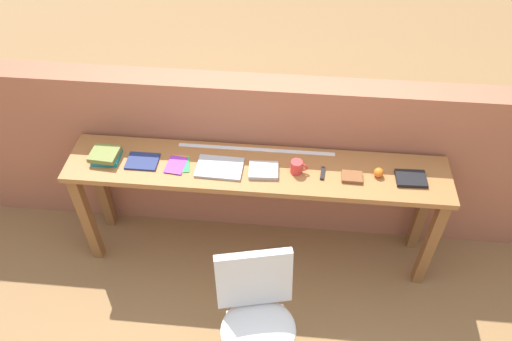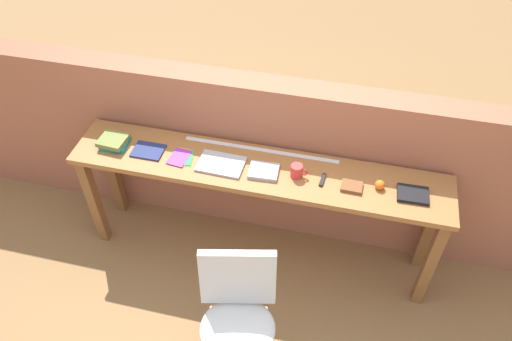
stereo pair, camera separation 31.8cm
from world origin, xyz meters
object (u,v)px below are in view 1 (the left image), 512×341
Objects in this scene: pamphlet_pile_colourful at (177,165)px; book_repair_rightmost at (411,179)px; chair_white_moulded at (257,312)px; book_open_centre at (220,168)px; sports_ball_small at (379,172)px; magazine_cycling at (143,161)px; multitool_folded at (323,173)px; mug at (297,167)px; leather_journal_brown at (352,177)px; book_stack_leftmost at (106,155)px.

book_repair_rightmost is at bearing 0.11° from pamphlet_pile_colourful.
book_open_centre reaches higher than chair_white_moulded.
sports_ball_small is at bearing 3.39° from book_open_centre.
book_repair_rightmost is at bearing 42.05° from chair_white_moulded.
multitool_folded reaches higher than magazine_cycling.
pamphlet_pile_colourful is 1.00× the size of book_repair_rightmost.
book_repair_rightmost reaches higher than magazine_cycling.
book_open_centre is 2.71× the size of mug.
sports_ball_small reaches higher than leather_journal_brown.
book_repair_rightmost is (1.98, -0.01, -0.02)m from book_stack_leftmost.
sports_ball_small reaches higher than pamphlet_pile_colourful.
mug is at bearing -0.32° from book_stack_leftmost.
mug is 0.85× the size of leather_journal_brown.
magazine_cycling is at bearing -1.73° from book_stack_leftmost.
chair_white_moulded is at bearing -66.66° from book_open_centre.
magazine_cycling is 1.09× the size of pamphlet_pile_colourful.
sports_ball_small is (0.17, 0.04, 0.02)m from leather_journal_brown.
chair_white_moulded is 1.27m from book_repair_rightmost.
pamphlet_pile_colourful is at bearing 126.22° from chair_white_moulded.
pamphlet_pile_colourful is at bearing -1.65° from magazine_cycling.
multitool_folded is 0.56m from book_repair_rightmost.
pamphlet_pile_colourful is 3.06× the size of sports_ball_small.
sports_ball_small is at bearing 0.18° from book_stack_leftmost.
leather_journal_brown is (0.35, -0.02, -0.03)m from mug.
book_open_centre is at bearing 111.43° from chair_white_moulded.
book_stack_leftmost is 1.42m from multitool_folded.
pamphlet_pile_colourful is (0.48, -0.01, -0.03)m from book_stack_leftmost.
magazine_cycling is 0.51m from book_open_centre.
book_open_centre is at bearing -179.13° from multitool_folded.
sports_ball_small is at bearing 13.81° from leather_journal_brown.
multitool_folded is at bearing 175.00° from leather_journal_brown.
sports_ball_small is at bearing 0.43° from magazine_cycling.
pamphlet_pile_colourful is 1.72× the size of multitool_folded.
leather_journal_brown reaches higher than chair_white_moulded.
chair_white_moulded is at bearing -139.70° from book_repair_rightmost.
book_open_centre is (0.28, -0.01, 0.00)m from pamphlet_pile_colourful.
mug reaches higher than chair_white_moulded.
sports_ball_small is at bearing 1.40° from mug.
book_stack_leftmost is at bearing -179.78° from leather_journal_brown.
magazine_cycling reaches higher than chair_white_moulded.
sports_ball_small is (1.29, 0.02, 0.03)m from pamphlet_pile_colourful.
magazine_cycling reaches higher than pamphlet_pile_colourful.
multitool_folded is (1.42, -0.01, -0.02)m from book_stack_leftmost.
mug is (0.50, 0.01, 0.04)m from book_open_centre.
pamphlet_pile_colourful is 1.50m from book_repair_rightmost.
mug is 0.52m from sports_ball_small.
book_stack_leftmost is 0.65× the size of book_open_centre.
magazine_cycling is 1.53m from sports_ball_small.
chair_white_moulded is 4.72× the size of pamphlet_pile_colourful.
sports_ball_small is at bearing 49.94° from chair_white_moulded.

